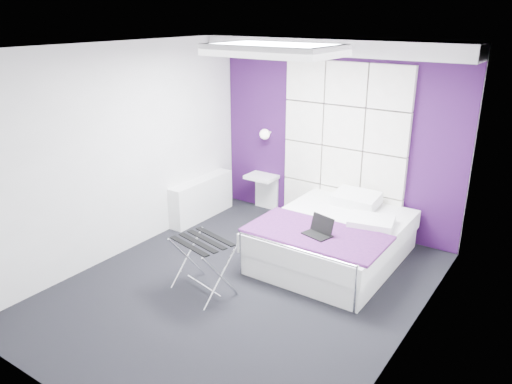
% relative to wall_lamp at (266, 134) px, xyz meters
% --- Properties ---
extents(floor, '(4.40, 4.40, 0.00)m').
position_rel_wall_lamp_xyz_m(floor, '(1.05, -2.06, -1.22)').
color(floor, black).
rests_on(floor, ground).
extents(ceiling, '(4.40, 4.40, 0.00)m').
position_rel_wall_lamp_xyz_m(ceiling, '(1.05, -2.06, 1.38)').
color(ceiling, white).
rests_on(ceiling, wall_back).
extents(wall_back, '(3.60, 0.00, 3.60)m').
position_rel_wall_lamp_xyz_m(wall_back, '(1.05, 0.14, 0.08)').
color(wall_back, silver).
rests_on(wall_back, floor).
extents(wall_left, '(0.00, 4.40, 4.40)m').
position_rel_wall_lamp_xyz_m(wall_left, '(-0.75, -2.06, 0.08)').
color(wall_left, silver).
rests_on(wall_left, floor).
extents(wall_right, '(0.00, 4.40, 4.40)m').
position_rel_wall_lamp_xyz_m(wall_right, '(2.85, -2.06, 0.08)').
color(wall_right, silver).
rests_on(wall_right, floor).
extents(accent_wall, '(3.58, 0.02, 2.58)m').
position_rel_wall_lamp_xyz_m(accent_wall, '(1.05, 0.13, 0.08)').
color(accent_wall, '#330F42').
rests_on(accent_wall, wall_back).
extents(soffit, '(3.58, 0.50, 0.20)m').
position_rel_wall_lamp_xyz_m(soffit, '(1.05, -0.11, 1.28)').
color(soffit, white).
rests_on(soffit, wall_back).
extents(headboard, '(1.80, 0.08, 2.30)m').
position_rel_wall_lamp_xyz_m(headboard, '(1.20, 0.08, -0.05)').
color(headboard, silver).
rests_on(headboard, wall_back).
extents(skylight, '(1.36, 0.86, 0.12)m').
position_rel_wall_lamp_xyz_m(skylight, '(1.05, -1.46, 1.33)').
color(skylight, white).
rests_on(skylight, ceiling).
extents(wall_lamp, '(0.15, 0.15, 0.15)m').
position_rel_wall_lamp_xyz_m(wall_lamp, '(0.00, 0.00, 0.00)').
color(wall_lamp, white).
rests_on(wall_lamp, wall_back).
extents(radiator, '(0.22, 1.20, 0.60)m').
position_rel_wall_lamp_xyz_m(radiator, '(-0.64, -0.76, -0.92)').
color(radiator, white).
rests_on(radiator, floor).
extents(bed, '(1.59, 1.92, 0.68)m').
position_rel_wall_lamp_xyz_m(bed, '(1.58, -0.88, -0.93)').
color(bed, white).
rests_on(bed, floor).
extents(nightstand, '(0.45, 0.35, 0.05)m').
position_rel_wall_lamp_xyz_m(nightstand, '(-0.05, -0.04, -0.67)').
color(nightstand, white).
rests_on(nightstand, wall_back).
extents(luggage_rack, '(0.63, 0.46, 0.62)m').
position_rel_wall_lamp_xyz_m(luggage_rack, '(0.74, -2.37, -0.91)').
color(luggage_rack, silver).
rests_on(luggage_rack, floor).
extents(laptop, '(0.31, 0.22, 0.22)m').
position_rel_wall_lamp_xyz_m(laptop, '(1.62, -1.38, -0.63)').
color(laptop, black).
rests_on(laptop, bed).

